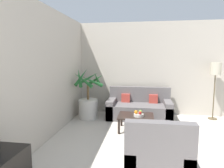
{
  "coord_description": "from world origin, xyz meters",
  "views": [
    {
      "loc": [
        -1.15,
        0.56,
        1.68
      ],
      "look_at": [
        -1.93,
        5.58,
        1.0
      ],
      "focal_mm": 32.0,
      "sensor_mm": 36.0,
      "label": 1
    }
  ],
  "objects_px": {
    "potted_palm": "(88,102)",
    "ottoman": "(154,134)",
    "sofa_loveseat": "(139,108)",
    "apple_green": "(140,112)",
    "coffee_table": "(136,117)",
    "fruit_bowl": "(139,115)",
    "orange_fruit": "(136,112)",
    "armchair": "(157,154)",
    "floor_lamp": "(216,73)",
    "apple_red": "(140,113)"
  },
  "relations": [
    {
      "from": "apple_red",
      "to": "ottoman",
      "type": "relative_size",
      "value": 0.11
    },
    {
      "from": "floor_lamp",
      "to": "ottoman",
      "type": "height_order",
      "value": "floor_lamp"
    },
    {
      "from": "potted_palm",
      "to": "armchair",
      "type": "height_order",
      "value": "potted_palm"
    },
    {
      "from": "sofa_loveseat",
      "to": "coffee_table",
      "type": "bearing_deg",
      "value": -93.09
    },
    {
      "from": "apple_green",
      "to": "coffee_table",
      "type": "bearing_deg",
      "value": 165.62
    },
    {
      "from": "apple_green",
      "to": "sofa_loveseat",
      "type": "bearing_deg",
      "value": 92.67
    },
    {
      "from": "potted_palm",
      "to": "floor_lamp",
      "type": "bearing_deg",
      "value": 7.68
    },
    {
      "from": "apple_red",
      "to": "apple_green",
      "type": "height_order",
      "value": "apple_green"
    },
    {
      "from": "potted_palm",
      "to": "apple_green",
      "type": "xyz_separation_m",
      "value": [
        1.44,
        -0.77,
        -0.0
      ]
    },
    {
      "from": "potted_palm",
      "to": "armchair",
      "type": "relative_size",
      "value": 1.54
    },
    {
      "from": "fruit_bowl",
      "to": "orange_fruit",
      "type": "relative_size",
      "value": 2.75
    },
    {
      "from": "coffee_table",
      "to": "orange_fruit",
      "type": "height_order",
      "value": "orange_fruit"
    },
    {
      "from": "sofa_loveseat",
      "to": "apple_green",
      "type": "distance_m",
      "value": 1.05
    },
    {
      "from": "fruit_bowl",
      "to": "apple_green",
      "type": "relative_size",
      "value": 2.84
    },
    {
      "from": "floor_lamp",
      "to": "armchair",
      "type": "distance_m",
      "value": 3.43
    },
    {
      "from": "floor_lamp",
      "to": "apple_red",
      "type": "distance_m",
      "value": 2.49
    },
    {
      "from": "potted_palm",
      "to": "ottoman",
      "type": "height_order",
      "value": "potted_palm"
    },
    {
      "from": "coffee_table",
      "to": "orange_fruit",
      "type": "distance_m",
      "value": 0.17
    },
    {
      "from": "apple_green",
      "to": "orange_fruit",
      "type": "distance_m",
      "value": 0.11
    },
    {
      "from": "coffee_table",
      "to": "sofa_loveseat",
      "type": "bearing_deg",
      "value": 86.91
    },
    {
      "from": "apple_red",
      "to": "armchair",
      "type": "relative_size",
      "value": 0.08
    },
    {
      "from": "floor_lamp",
      "to": "apple_green",
      "type": "height_order",
      "value": "floor_lamp"
    },
    {
      "from": "sofa_loveseat",
      "to": "fruit_bowl",
      "type": "bearing_deg",
      "value": -89.42
    },
    {
      "from": "apple_green",
      "to": "apple_red",
      "type": "bearing_deg",
      "value": -93.82
    },
    {
      "from": "floor_lamp",
      "to": "coffee_table",
      "type": "xyz_separation_m",
      "value": [
        -2.05,
        -1.2,
        -0.96
      ]
    },
    {
      "from": "potted_palm",
      "to": "apple_red",
      "type": "bearing_deg",
      "value": -30.99
    },
    {
      "from": "floor_lamp",
      "to": "apple_red",
      "type": "height_order",
      "value": "floor_lamp"
    },
    {
      "from": "sofa_loveseat",
      "to": "ottoman",
      "type": "height_order",
      "value": "sofa_loveseat"
    },
    {
      "from": "sofa_loveseat",
      "to": "armchair",
      "type": "distance_m",
      "value": 2.65
    },
    {
      "from": "sofa_loveseat",
      "to": "apple_green",
      "type": "relative_size",
      "value": 22.21
    },
    {
      "from": "sofa_loveseat",
      "to": "floor_lamp",
      "type": "relative_size",
      "value": 1.12
    },
    {
      "from": "armchair",
      "to": "ottoman",
      "type": "xyz_separation_m",
      "value": [
        0.01,
        0.93,
        -0.07
      ]
    },
    {
      "from": "orange_fruit",
      "to": "potted_palm",
      "type": "bearing_deg",
      "value": 148.52
    },
    {
      "from": "coffee_table",
      "to": "fruit_bowl",
      "type": "height_order",
      "value": "fruit_bowl"
    },
    {
      "from": "sofa_loveseat",
      "to": "coffee_table",
      "type": "height_order",
      "value": "sofa_loveseat"
    },
    {
      "from": "sofa_loveseat",
      "to": "apple_red",
      "type": "xyz_separation_m",
      "value": [
        0.04,
        -1.12,
        0.18
      ]
    },
    {
      "from": "fruit_bowl",
      "to": "floor_lamp",
      "type": "bearing_deg",
      "value": 32.57
    },
    {
      "from": "coffee_table",
      "to": "apple_red",
      "type": "height_order",
      "value": "apple_red"
    },
    {
      "from": "potted_palm",
      "to": "ottoman",
      "type": "xyz_separation_m",
      "value": [
        1.72,
        -1.44,
        -0.26
      ]
    },
    {
      "from": "potted_palm",
      "to": "coffee_table",
      "type": "height_order",
      "value": "potted_palm"
    },
    {
      "from": "orange_fruit",
      "to": "armchair",
      "type": "height_order",
      "value": "armchair"
    },
    {
      "from": "potted_palm",
      "to": "orange_fruit",
      "type": "bearing_deg",
      "value": -31.48
    },
    {
      "from": "floor_lamp",
      "to": "apple_red",
      "type": "bearing_deg",
      "value": -146.06
    },
    {
      "from": "armchair",
      "to": "coffee_table",
      "type": "bearing_deg",
      "value": 103.06
    },
    {
      "from": "ottoman",
      "to": "sofa_loveseat",
      "type": "bearing_deg",
      "value": 100.91
    },
    {
      "from": "potted_palm",
      "to": "apple_red",
      "type": "height_order",
      "value": "potted_palm"
    },
    {
      "from": "apple_green",
      "to": "ottoman",
      "type": "distance_m",
      "value": 0.77
    },
    {
      "from": "apple_red",
      "to": "potted_palm",
      "type": "bearing_deg",
      "value": 149.01
    },
    {
      "from": "potted_palm",
      "to": "armchair",
      "type": "xyz_separation_m",
      "value": [
        1.71,
        -2.37,
        -0.19
      ]
    },
    {
      "from": "sofa_loveseat",
      "to": "ottoman",
      "type": "relative_size",
      "value": 2.71
    }
  ]
}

